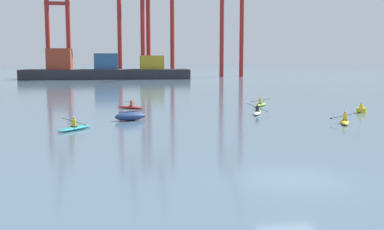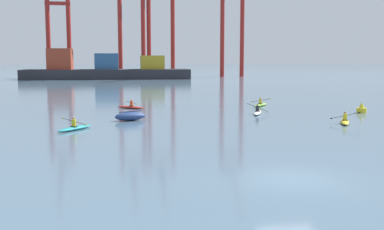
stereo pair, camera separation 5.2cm
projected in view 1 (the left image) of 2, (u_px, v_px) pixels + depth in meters
name	position (u px, v px, depth m)	size (l,w,h in m)	color
ground_plane	(293.00, 179.00, 19.76)	(800.00, 800.00, 0.00)	slate
container_barge	(104.00, 70.00, 116.84)	(40.71, 8.99, 7.47)	#28282D
gantry_crane_west	(57.00, 17.00, 124.85)	(6.55, 15.11, 33.87)	maroon
gantry_crane_west_mid	(131.00, 10.00, 129.64)	(7.54, 16.87, 35.59)	maroon
gantry_crane_east_mid	(160.00, 11.00, 131.97)	(7.93, 16.34, 36.10)	maroon
gantry_crane_east	(232.00, 11.00, 131.49)	(6.91, 18.78, 36.44)	maroon
capsized_dinghy	(130.00, 116.00, 38.42)	(2.82, 1.94, 0.76)	navy
channel_buoy	(361.00, 109.00, 44.05)	(0.90, 0.90, 1.00)	yellow
kayak_teal	(75.00, 128.00, 33.31)	(2.47, 3.11, 0.95)	teal
kayak_yellow	(345.00, 121.00, 36.81)	(2.06, 3.35, 0.95)	yellow
kayak_red	(131.00, 107.00, 47.71)	(2.94, 2.71, 0.95)	red
kayak_lime	(260.00, 104.00, 50.19)	(2.51, 3.09, 0.95)	#7ABC2D
kayak_white	(257.00, 112.00, 42.96)	(2.04, 3.38, 1.06)	silver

